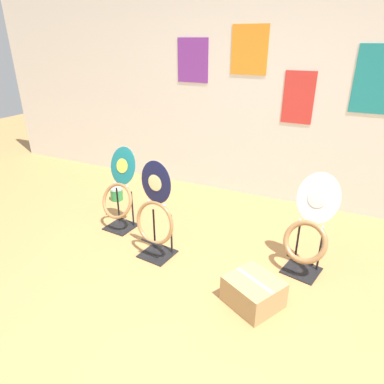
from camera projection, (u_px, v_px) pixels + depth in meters
ground_plane at (154, 333)px, 2.30m from camera, size 14.00×14.00×0.00m
wall_back at (266, 89)px, 3.81m from camera, size 8.00×0.07×2.60m
toilet_seat_display_teal_sax at (119, 193)px, 3.45m from camera, size 0.38×0.34×0.84m
toilet_seat_display_white_plain at (309, 229)px, 2.78m from camera, size 0.42×0.42×0.84m
toilet_seat_display_navy_moon at (155, 215)px, 2.97m from camera, size 0.41×0.31×0.90m
paint_can at (117, 194)px, 4.18m from camera, size 0.15×0.15×0.15m
storage_box at (253, 292)px, 2.52m from camera, size 0.48×0.47×0.21m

